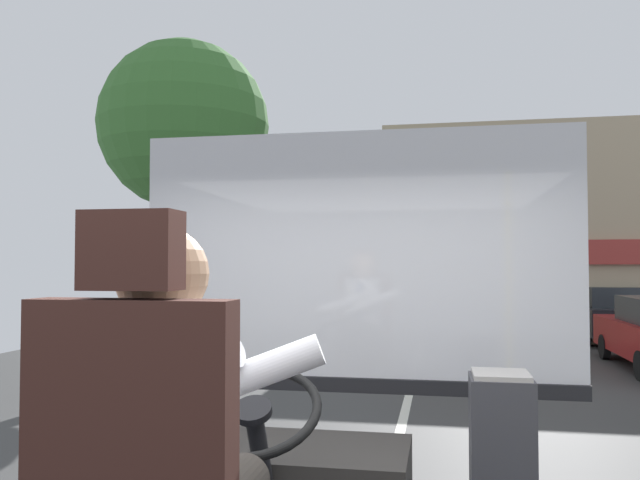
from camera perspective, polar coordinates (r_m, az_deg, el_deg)
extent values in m
cube|color=#393939|center=(10.98, 8.18, -12.53)|extent=(18.00, 44.00, 0.05)
cube|color=silver|center=(10.98, 8.18, -12.38)|extent=(0.12, 39.60, 0.00)
cube|color=#381E19|center=(1.56, -16.57, -17.25)|extent=(0.48, 0.10, 0.66)
cube|color=#381E19|center=(1.51, -16.39, -0.89)|extent=(0.22, 0.10, 0.18)
cylinder|color=silver|center=(1.71, -14.01, -16.83)|extent=(0.33, 0.33, 0.61)
cube|color=navy|center=(1.84, -11.73, -13.42)|extent=(0.06, 0.01, 0.38)
sphere|color=#A37A5B|center=(1.65, -13.88, -2.91)|extent=(0.24, 0.24, 0.24)
cylinder|color=silver|center=(1.87, -7.71, -12.34)|extent=(0.53, 0.19, 0.27)
cylinder|color=silver|center=(1.94, -13.92, -11.88)|extent=(0.53, 0.19, 0.27)
cylinder|color=black|center=(2.58, -5.42, -17.98)|extent=(0.07, 0.24, 0.36)
torus|color=black|center=(2.46, -5.99, -14.83)|extent=(0.51, 0.47, 0.27)
cylinder|color=black|center=(2.46, -5.99, -14.83)|extent=(0.14, 0.14, 0.09)
cube|color=#333338|center=(2.95, 15.85, -18.46)|extent=(0.26, 0.28, 0.71)
cube|color=#9E9993|center=(2.87, 15.77, -11.43)|extent=(0.23, 0.25, 0.02)
cube|color=silver|center=(3.64, 3.12, -1.18)|extent=(2.50, 0.01, 1.40)
cube|color=black|center=(3.71, 3.14, -12.70)|extent=(2.50, 0.08, 0.08)
cylinder|color=#4C3828|center=(12.09, -12.07, -3.05)|extent=(0.33, 0.33, 3.51)
sphere|color=#366A2D|center=(12.36, -11.97, 9.93)|extent=(3.14, 3.14, 3.14)
cube|color=tan|center=(19.87, 24.46, 0.43)|extent=(12.43, 5.45, 5.56)
cylinder|color=black|center=(14.59, 23.95, -8.67)|extent=(0.14, 0.50, 0.50)
cube|color=black|center=(18.23, 24.32, -6.27)|extent=(1.79, 4.31, 0.64)
cube|color=#282D33|center=(17.94, 24.49, -4.52)|extent=(1.47, 2.37, 0.49)
cylinder|color=black|center=(19.75, 25.82, -6.85)|extent=(0.14, 0.53, 0.53)
cylinder|color=black|center=(19.38, 20.94, -7.02)|extent=(0.14, 0.53, 0.53)
cylinder|color=black|center=(16.77, 22.58, -7.78)|extent=(0.14, 0.53, 0.53)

